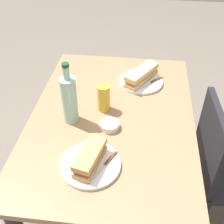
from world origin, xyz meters
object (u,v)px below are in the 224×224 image
object	(u,v)px
chair_far	(223,166)
baguette_sandwich_near	(90,158)
knife_near	(105,165)
dining_table	(112,135)
baguette_sandwich_far	(141,75)
water_bottle	(69,99)
plate_far	(141,82)
plate_near	(91,165)
olive_bowl	(110,125)
knife_far	(151,83)
beer_glass	(104,98)

from	to	relation	value
chair_far	baguette_sandwich_near	bearing A→B (deg)	-63.80
knife_near	dining_table	bearing A→B (deg)	-178.10
baguette_sandwich_far	water_bottle	world-z (taller)	water_bottle
baguette_sandwich_far	chair_far	bearing A→B (deg)	56.85
dining_table	plate_far	distance (m)	0.34
chair_far	baguette_sandwich_near	xyz separation A→B (m)	(0.31, -0.63, 0.33)
dining_table	baguette_sandwich_far	bearing A→B (deg)	156.90
dining_table	knife_near	size ratio (longest dim) A/B	6.77
chair_far	knife_near	xyz separation A→B (m)	(0.31, -0.57, 0.30)
water_bottle	plate_near	bearing A→B (deg)	27.47
knife_near	olive_bowl	world-z (taller)	olive_bowl
baguette_sandwich_near	plate_far	world-z (taller)	baguette_sandwich_near
dining_table	plate_far	world-z (taller)	plate_far
plate_near	knife_near	world-z (taller)	knife_near
knife_near	baguette_sandwich_near	bearing A→B (deg)	-92.53
knife_far	olive_bowl	bearing A→B (deg)	-26.30
chair_far	baguette_sandwich_near	size ratio (longest dim) A/B	4.38
plate_near	water_bottle	xyz separation A→B (m)	(-0.26, -0.14, 0.11)
olive_bowl	baguette_sandwich_near	bearing A→B (deg)	-11.71
water_bottle	chair_far	bearing A→B (deg)	93.50
knife_near	plate_far	bearing A→B (deg)	169.38
plate_near	water_bottle	distance (m)	0.32
beer_glass	olive_bowl	world-z (taller)	beer_glass
baguette_sandwich_near	knife_far	world-z (taller)	baguette_sandwich_near
beer_glass	baguette_sandwich_near	bearing A→B (deg)	-0.25
knife_far	beer_glass	size ratio (longest dim) A/B	1.03
chair_far	baguette_sandwich_far	size ratio (longest dim) A/B	3.65
plate_far	olive_bowl	size ratio (longest dim) A/B	2.73
chair_far	beer_glass	size ratio (longest dim) A/B	6.32
dining_table	knife_near	bearing A→B (deg)	1.90
beer_glass	water_bottle	bearing A→B (deg)	-55.24
baguette_sandwich_near	knife_far	distance (m)	0.63
baguette_sandwich_far	knife_far	size ratio (longest dim) A/B	1.69
knife_far	water_bottle	size ratio (longest dim) A/B	0.46
baguette_sandwich_near	water_bottle	distance (m)	0.30
plate_near	plate_far	size ratio (longest dim) A/B	1.00
plate_near	water_bottle	bearing A→B (deg)	-152.53
chair_far	plate_near	xyz separation A→B (m)	(0.31, -0.63, 0.29)
beer_glass	olive_bowl	size ratio (longest dim) A/B	1.54
baguette_sandwich_near	knife_near	world-z (taller)	baguette_sandwich_near
knife_far	chair_far	bearing A→B (deg)	55.35
plate_near	baguette_sandwich_near	size ratio (longest dim) A/B	1.23
chair_far	olive_bowl	bearing A→B (deg)	-81.89
baguette_sandwich_near	beer_glass	bearing A→B (deg)	179.75
plate_near	baguette_sandwich_near	bearing A→B (deg)	0.00
knife_near	knife_far	bearing A→B (deg)	164.11
dining_table	baguette_sandwich_far	distance (m)	0.36
knife_near	baguette_sandwich_far	world-z (taller)	baguette_sandwich_far
olive_bowl	knife_near	bearing A→B (deg)	2.64
plate_near	olive_bowl	xyz separation A→B (m)	(-0.23, 0.05, 0.01)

